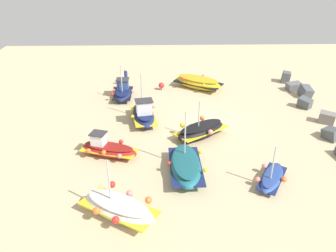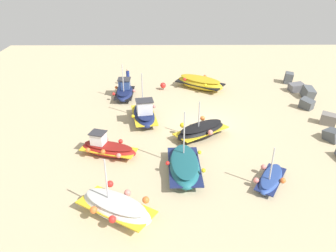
# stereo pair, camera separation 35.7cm
# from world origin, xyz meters

# --- Properties ---
(ground_plane) EXTENTS (48.81, 48.81, 0.00)m
(ground_plane) POSITION_xyz_m (0.00, 0.00, 0.00)
(ground_plane) COLOR #C6B289
(fishing_boat_0) EXTENTS (4.09, 4.83, 1.18)m
(fishing_boat_0) POSITION_xyz_m (-7.60, 0.27, 0.57)
(fishing_boat_0) COLOR gold
(fishing_boat_0) RESTS_ON ground_plane
(fishing_boat_1) EXTENTS (4.11, 2.26, 3.61)m
(fishing_boat_1) POSITION_xyz_m (-0.69, -4.58, 0.62)
(fishing_boat_1) COLOR navy
(fishing_boat_1) RESTS_ON ground_plane
(fishing_boat_2) EXTENTS (3.58, 4.14, 2.78)m
(fishing_boat_2) POSITION_xyz_m (1.74, -0.52, 0.50)
(fishing_boat_2) COLOR black
(fishing_boat_2) RESTS_ON ground_plane
(fishing_boat_3) EXTENTS (4.21, 2.20, 3.59)m
(fishing_boat_3) POSITION_xyz_m (6.06, -1.89, 0.51)
(fishing_boat_3) COLOR #1E6670
(fishing_boat_3) RESTS_ON ground_plane
(fishing_boat_4) EXTENTS (3.46, 4.23, 3.09)m
(fishing_boat_4) POSITION_xyz_m (9.49, -5.37, 0.48)
(fishing_boat_4) COLOR white
(fishing_boat_4) RESTS_ON ground_plane
(fishing_boat_5) EXTENTS (3.52, 1.93, 3.18)m
(fishing_boat_5) POSITION_xyz_m (-5.50, -6.57, 0.55)
(fishing_boat_5) COLOR navy
(fishing_boat_5) RESTS_ON ground_plane
(fishing_boat_6) EXTENTS (3.11, 2.43, 2.56)m
(fishing_boat_6) POSITION_xyz_m (7.09, 2.82, 0.32)
(fishing_boat_6) COLOR #2D4C9E
(fishing_boat_6) RESTS_ON ground_plane
(fishing_boat_7) EXTENTS (2.27, 3.86, 1.52)m
(fishing_boat_7) POSITION_xyz_m (4.01, -6.62, 0.48)
(fishing_boat_7) COLOR maroon
(fishing_boat_7) RESTS_ON ground_plane
(person_walking) EXTENTS (0.32, 0.32, 1.69)m
(person_walking) POSITION_xyz_m (-8.38, -6.54, 0.97)
(person_walking) COLOR #2D2D38
(person_walking) RESTS_ON ground_plane
(breakwater_rocks) EXTENTS (20.30, 2.39, 1.24)m
(breakwater_rocks) POSITION_xyz_m (-0.09, 8.90, 0.42)
(breakwater_rocks) COLOR #4C5156
(breakwater_rocks) RESTS_ON ground_plane
(mooring_buoy_0) EXTENTS (0.53, 0.53, 0.70)m
(mooring_buoy_0) POSITION_xyz_m (-7.30, -3.18, 0.43)
(mooring_buoy_0) COLOR #3F3F42
(mooring_buoy_0) RESTS_ON ground_plane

